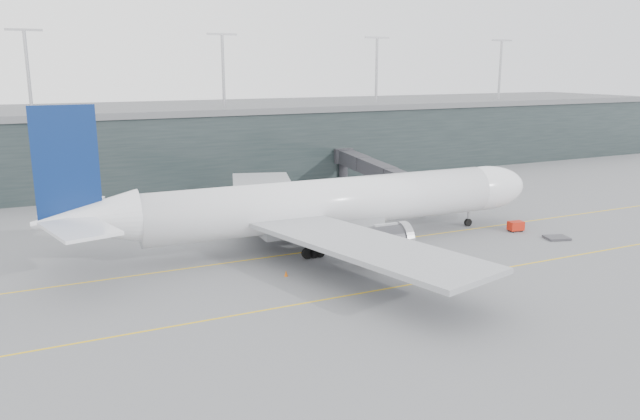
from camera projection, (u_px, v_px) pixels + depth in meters
name	position (u px, v px, depth m)	size (l,w,h in m)	color
ground	(299.00, 243.00, 83.39)	(320.00, 320.00, 0.00)	slate
taxiline_a	(311.00, 251.00, 79.87)	(160.00, 0.25, 0.02)	yellow
taxiline_b	(375.00, 291.00, 65.82)	(160.00, 0.25, 0.02)	yellow
taxiline_lead_main	(278.00, 209.00, 103.06)	(0.25, 60.00, 0.02)	yellow
terminal	(189.00, 141.00, 132.62)	(240.00, 36.00, 29.00)	black
main_aircraft	(324.00, 205.00, 81.82)	(68.14, 64.15, 19.14)	white
jet_bridge	(368.00, 169.00, 113.04)	(10.12, 44.13, 6.54)	#29292D
gse_cart	(516.00, 226.00, 89.33)	(2.27, 1.59, 1.46)	#B01C0C
baggage_dolly	(557.00, 238.00, 85.48)	(3.06, 2.45, 0.31)	#353439
uld_a	(245.00, 223.00, 90.19)	(2.62, 2.39, 1.94)	#35363A
uld_b	(257.00, 220.00, 91.52)	(2.36, 2.00, 1.96)	#35363A
uld_c	(263.00, 218.00, 93.11)	(2.41, 2.04, 2.00)	#35363A
cone_nose	(511.00, 224.00, 91.85)	(0.47, 0.47, 0.74)	#E4430C
cone_wing_stbd	(439.00, 279.00, 68.27)	(0.45, 0.45, 0.71)	orange
cone_wing_port	(332.00, 214.00, 98.71)	(0.40, 0.40, 0.64)	#FA5F0D
cone_tail	(286.00, 273.00, 70.29)	(0.43, 0.43, 0.68)	#CF580B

